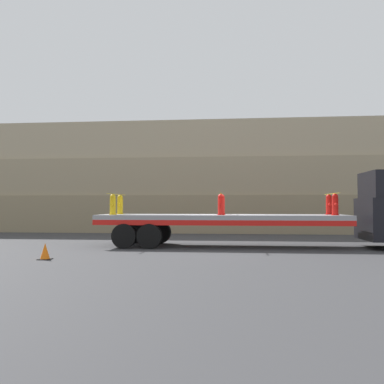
# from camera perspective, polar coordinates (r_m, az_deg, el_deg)

# --- Properties ---
(ground_plane) EXTENTS (120.00, 120.00, 0.00)m
(ground_plane) POSITION_cam_1_polar(r_m,az_deg,el_deg) (17.27, 3.96, -7.27)
(ground_plane) COLOR #38383A
(rock_cliff) EXTENTS (60.00, 3.30, 6.72)m
(rock_cliff) POSITION_cam_1_polar(r_m,az_deg,el_deg) (26.36, 4.63, 1.95)
(rock_cliff) COLOR gray
(rock_cliff) RESTS_ON ground_plane
(flatbed_trailer) EXTENTS (9.83, 2.54, 1.28)m
(flatbed_trailer) POSITION_cam_1_polar(r_m,az_deg,el_deg) (17.23, 1.95, -3.81)
(flatbed_trailer) COLOR gray
(flatbed_trailer) RESTS_ON ground_plane
(fire_hydrant_yellow_near_0) EXTENTS (0.30, 0.53, 0.82)m
(fire_hydrant_yellow_near_0) POSITION_cam_1_polar(r_m,az_deg,el_deg) (17.35, -10.52, -1.68)
(fire_hydrant_yellow_near_0) COLOR gold
(fire_hydrant_yellow_near_0) RESTS_ON flatbed_trailer
(fire_hydrant_yellow_far_0) EXTENTS (0.30, 0.53, 0.82)m
(fire_hydrant_yellow_far_0) POSITION_cam_1_polar(r_m,az_deg,el_deg) (18.38, -9.57, -1.68)
(fire_hydrant_yellow_far_0) COLOR gold
(fire_hydrant_yellow_far_0) RESTS_ON flatbed_trailer
(fire_hydrant_red_near_1) EXTENTS (0.30, 0.53, 0.82)m
(fire_hydrant_red_near_1) POSITION_cam_1_polar(r_m,az_deg,el_deg) (16.65, 3.88, -1.70)
(fire_hydrant_red_near_1) COLOR red
(fire_hydrant_red_near_1) RESTS_ON flatbed_trailer
(fire_hydrant_red_far_1) EXTENTS (0.30, 0.53, 0.82)m
(fire_hydrant_red_far_1) POSITION_cam_1_polar(r_m,az_deg,el_deg) (17.72, 4.01, -1.70)
(fire_hydrant_red_far_1) COLOR red
(fire_hydrant_red_far_1) RESTS_ON flatbed_trailer
(fire_hydrant_red_near_2) EXTENTS (0.30, 0.53, 0.82)m
(fire_hydrant_red_near_2) POSITION_cam_1_polar(r_m,az_deg,el_deg) (17.05, 18.54, -1.62)
(fire_hydrant_red_near_2) COLOR red
(fire_hydrant_red_near_2) RESTS_ON flatbed_trailer
(fire_hydrant_red_far_2) EXTENTS (0.30, 0.53, 0.82)m
(fire_hydrant_red_far_2) POSITION_cam_1_polar(r_m,az_deg,el_deg) (18.10, 17.80, -1.62)
(fire_hydrant_red_far_2) COLOR red
(fire_hydrant_red_far_2) RESTS_ON flatbed_trailer
(cargo_strap_rear) EXTENTS (0.05, 2.64, 0.01)m
(cargo_strap_rear) POSITION_cam_1_polar(r_m,az_deg,el_deg) (17.87, -10.02, -0.30)
(cargo_strap_rear) COLOR yellow
(cargo_strap_rear) RESTS_ON fire_hydrant_yellow_near_0
(cargo_strap_middle) EXTENTS (0.05, 2.64, 0.01)m
(cargo_strap_middle) POSITION_cam_1_polar(r_m,az_deg,el_deg) (17.19, 3.94, -0.27)
(cargo_strap_middle) COLOR yellow
(cargo_strap_middle) RESTS_ON fire_hydrant_red_near_1
(cargo_strap_front) EXTENTS (0.05, 2.64, 0.01)m
(cargo_strap_front) POSITION_cam_1_polar(r_m,az_deg,el_deg) (17.58, 18.15, -0.22)
(cargo_strap_front) COLOR yellow
(cargo_strap_front) RESTS_ON fire_hydrant_red_near_2
(traffic_cone) EXTENTS (0.37, 0.37, 0.51)m
(traffic_cone) POSITION_cam_1_polar(r_m,az_deg,el_deg) (13.92, -19.00, -7.51)
(traffic_cone) COLOR black
(traffic_cone) RESTS_ON ground_plane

